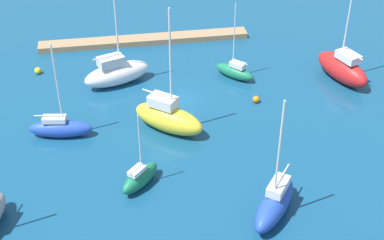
{
  "coord_description": "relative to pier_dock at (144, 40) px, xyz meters",
  "views": [
    {
      "loc": [
        7.47,
        51.61,
        33.19
      ],
      "look_at": [
        0.0,
        6.21,
        1.5
      ],
      "focal_mm": 51.81,
      "sensor_mm": 36.0,
      "label": 1
    }
  ],
  "objects": [
    {
      "name": "pier_dock",
      "position": [
        0.0,
        0.0,
        0.0
      ],
      "size": [
        27.51,
        2.27,
        0.74
      ],
      "primitive_type": "cube",
      "color": "#997A56",
      "rests_on": "ground"
    },
    {
      "name": "sailboat_red_along_channel",
      "position": [
        -21.96,
        13.57,
        1.25
      ],
      "size": [
        5.2,
        8.3,
        13.81
      ],
      "rotation": [
        0.0,
        0.0,
        5.05
      ],
      "color": "red",
      "rests_on": "water"
    },
    {
      "name": "sailboat_blue_lone_north",
      "position": [
        10.25,
        19.63,
        0.65
      ],
      "size": [
        6.6,
        2.77,
        10.34
      ],
      "rotation": [
        0.0,
        0.0,
        2.99
      ],
      "color": "#2347B2",
      "rests_on": "water"
    },
    {
      "name": "sailboat_white_east_end",
      "position": [
        4.11,
        10.15,
        1.11
      ],
      "size": [
        8.4,
        5.31,
        11.99
      ],
      "rotation": [
        0.0,
        0.0,
        3.49
      ],
      "color": "white",
      "rests_on": "water"
    },
    {
      "name": "water",
      "position": [
        -2.91,
        14.92,
        -0.37
      ],
      "size": [
        160.0,
        160.0,
        0.0
      ],
      "primitive_type": "plane",
      "color": "navy",
      "rests_on": "ground"
    },
    {
      "name": "sailboat_green_center_basin",
      "position": [
        3.01,
        28.52,
        0.58
      ],
      "size": [
        4.26,
        4.42,
        7.55
      ],
      "rotation": [
        0.0,
        0.0,
        3.96
      ],
      "color": "#19724C",
      "rests_on": "water"
    },
    {
      "name": "mooring_buoy_orange",
      "position": [
        -10.83,
        16.7,
        0.02
      ],
      "size": [
        0.78,
        0.78,
        0.78
      ],
      "primitive_type": "sphere",
      "color": "orange",
      "rests_on": "water"
    },
    {
      "name": "mooring_buoy_yellow",
      "position": [
        13.41,
        6.25,
        0.03
      ],
      "size": [
        0.81,
        0.81,
        0.81
      ],
      "primitive_type": "sphere",
      "color": "yellow",
      "rests_on": "water"
    },
    {
      "name": "sailboat_blue_off_beacon",
      "position": [
        -7.8,
        33.98,
        0.93
      ],
      "size": [
        5.97,
        6.95,
        11.65
      ],
      "rotation": [
        0.0,
        0.0,
        0.93
      ],
      "color": "#2347B2",
      "rests_on": "water"
    },
    {
      "name": "sailboat_yellow_inner_mooring",
      "position": [
        -0.59,
        20.31,
        1.19
      ],
      "size": [
        7.79,
        7.07,
        13.49
      ],
      "rotation": [
        0.0,
        0.0,
        2.46
      ],
      "color": "yellow",
      "rests_on": "water"
    },
    {
      "name": "sailboat_green_by_breakwater",
      "position": [
        -9.7,
        10.99,
        0.52
      ],
      "size": [
        4.67,
        4.8,
        9.34
      ],
      "rotation": [
        0.0,
        0.0,
        5.47
      ],
      "color": "#19724C",
      "rests_on": "water"
    }
  ]
}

